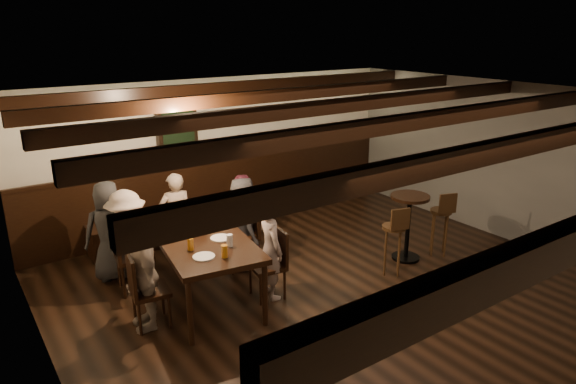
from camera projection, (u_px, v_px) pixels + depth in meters
room at (247, 181)px, 7.28m from camera, size 7.00×7.00×7.00m
dining_table at (198, 238)px, 6.17m from camera, size 1.27×2.27×0.81m
chair_left_near at (134, 268)px, 6.38m from camera, size 0.49×0.49×0.95m
chair_left_far at (150, 303)px, 5.63m from camera, size 0.45×0.45×0.87m
chair_right_near at (241, 247)px, 6.99m from camera, size 0.50×0.50×0.98m
chair_right_far at (269, 277)px, 6.24m from camera, size 0.44×0.44×0.85m
person_bench_left at (110, 231)px, 6.58m from camera, size 0.70×0.51×1.32m
person_bench_centre at (176, 218)px, 7.09m from camera, size 0.51×0.37×1.28m
person_bench_right at (241, 214)px, 7.36m from camera, size 0.63×0.52×1.18m
person_left_near at (128, 242)px, 6.26m from camera, size 0.60×0.91×1.31m
person_left_far at (144, 273)px, 5.50m from camera, size 0.42×0.79×1.28m
person_right_near at (243, 223)px, 6.90m from camera, size 0.49×0.67×1.27m
person_right_far at (271, 249)px, 6.14m from camera, size 0.36×0.49×1.25m
pint_a at (161, 212)px, 6.60m from camera, size 0.07×0.07×0.14m
pint_b at (202, 207)px, 6.79m from camera, size 0.07×0.07×0.14m
pint_c at (171, 228)px, 6.08m from camera, size 0.07×0.07×0.14m
pint_d at (216, 218)px, 6.42m from camera, size 0.07×0.07×0.14m
pint_e at (191, 244)px, 5.65m from camera, size 0.07×0.07×0.14m
pint_f at (230, 240)px, 5.74m from camera, size 0.07×0.07×0.14m
pint_g at (224, 251)px, 5.47m from camera, size 0.07×0.07×0.14m
plate_near at (204, 257)px, 5.49m from camera, size 0.24×0.24×0.01m
plate_far at (221, 238)px, 5.97m from camera, size 0.24×0.24×0.01m
condiment_caddy at (199, 229)px, 6.09m from camera, size 0.15×0.10×0.12m
candle at (200, 221)px, 6.45m from camera, size 0.05×0.05×0.05m
high_top_table at (409, 218)px, 7.14m from camera, size 0.54×0.54×0.95m
bar_stool_left at (393, 249)px, 6.79m from camera, size 0.32×0.34×0.96m
bar_stool_right at (439, 231)px, 7.37m from camera, size 0.33×0.34×0.96m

